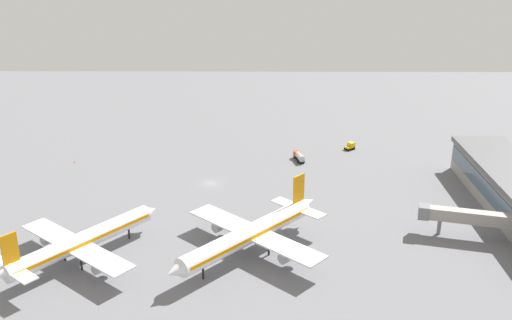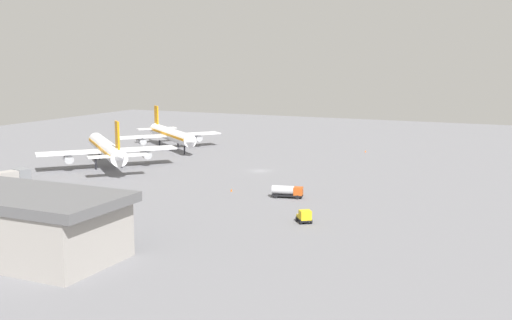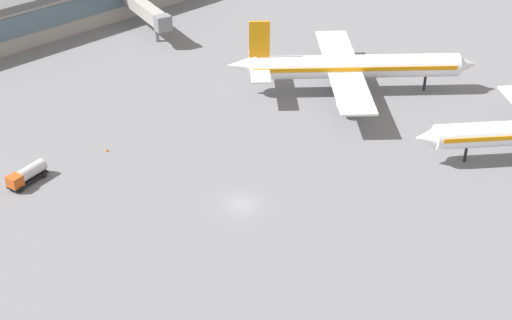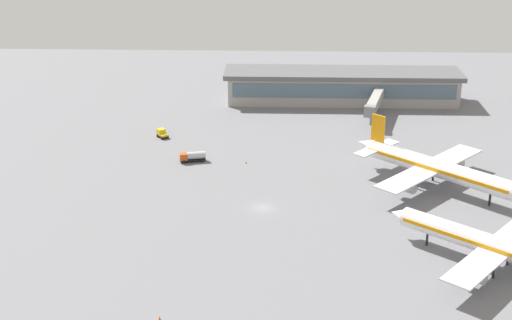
{
  "view_description": "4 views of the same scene",
  "coord_description": "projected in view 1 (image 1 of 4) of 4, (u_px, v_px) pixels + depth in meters",
  "views": [
    {
      "loc": [
        -150.63,
        -14.01,
        64.79
      ],
      "look_at": [
        2.78,
        -12.81,
        6.0
      ],
      "focal_mm": 41.26,
      "sensor_mm": 36.0,
      "label": 1
    },
    {
      "loc": [
        66.0,
        -143.63,
        28.44
      ],
      "look_at": [
        -0.18,
        -2.08,
        3.1
      ],
      "focal_mm": 44.5,
      "sensor_mm": 36.0,
      "label": 2
    },
    {
      "loc": [
        57.08,
        59.93,
        57.66
      ],
      "look_at": [
        -3.26,
        -0.35,
        5.66
      ],
      "focal_mm": 50.85,
      "sensor_mm": 36.0,
      "label": 3
    },
    {
      "loc": [
        -3.48,
        143.41,
        68.19
      ],
      "look_at": [
        2.03,
        -15.75,
        4.67
      ],
      "focal_mm": 51.97,
      "sensor_mm": 36.0,
      "label": 4
    }
  ],
  "objects": [
    {
      "name": "ground",
      "position": [
        210.0,
        183.0,
        163.94
      ],
      "size": [
        288.0,
        288.0,
        0.0
      ],
      "primitive_type": "plane",
      "color": "slate"
    },
    {
      "name": "airplane_at_gate",
      "position": [
        250.0,
        234.0,
        125.98
      ],
      "size": [
        35.94,
        34.15,
        13.59
      ],
      "rotation": [
        0.0,
        0.0,
        2.4
      ],
      "color": "white",
      "rests_on": "ground"
    },
    {
      "name": "airplane_taxiing",
      "position": [
        81.0,
        242.0,
        123.52
      ],
      "size": [
        34.28,
        30.09,
        12.53
      ],
      "rotation": [
        0.0,
        0.0,
        5.6
      ],
      "color": "white",
      "rests_on": "ground"
    },
    {
      "name": "baggage_tug",
      "position": [
        350.0,
        146.0,
        189.63
      ],
      "size": [
        3.59,
        3.75,
        2.3
      ],
      "rotation": [
        0.0,
        0.0,
        5.36
      ],
      "color": "black",
      "rests_on": "ground"
    },
    {
      "name": "fuel_truck",
      "position": [
        299.0,
        156.0,
        180.09
      ],
      "size": [
        6.56,
        3.28,
        2.5
      ],
      "rotation": [
        0.0,
        0.0,
        0.22
      ],
      "color": "black",
      "rests_on": "ground"
    },
    {
      "name": "jet_bridge",
      "position": [
        463.0,
        216.0,
        133.35
      ],
      "size": [
        8.01,
        20.75,
        6.74
      ],
      "rotation": [
        0.0,
        0.0,
        1.31
      ],
      "color": "#9E9993",
      "rests_on": "ground"
    },
    {
      "name": "safety_cone_near_gate",
      "position": [
        74.0,
        162.0,
        178.71
      ],
      "size": [
        0.44,
        0.44,
        0.6
      ],
      "primitive_type": "cone",
      "color": "#EA590C",
      "rests_on": "ground"
    },
    {
      "name": "safety_cone_mid_apron",
      "position": [
        299.0,
        176.0,
        168.12
      ],
      "size": [
        0.44,
        0.44,
        0.6
      ],
      "primitive_type": "cone",
      "color": "#EA590C",
      "rests_on": "ground"
    }
  ]
}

